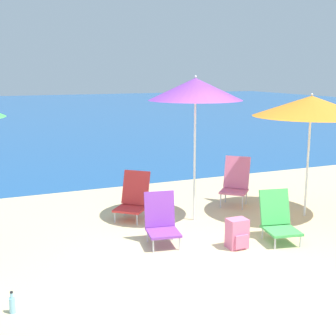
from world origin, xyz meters
TOP-DOWN VIEW (x-y plane):
  - ground_plane at (0.00, 0.00)m, footprint 60.00×60.00m
  - sea_water at (0.00, 24.54)m, footprint 60.00×40.00m
  - beach_umbrella_orange at (2.65, 1.28)m, footprint 1.93×1.93m
  - beach_umbrella_purple at (0.77, 1.83)m, footprint 1.53×1.53m
  - beach_chair_pink at (1.91, 2.37)m, footprint 0.73×0.73m
  - beach_chair_purple at (-0.15, 1.05)m, footprint 0.53×0.60m
  - beach_chair_green at (1.49, 0.49)m, footprint 0.57×0.69m
  - beach_chair_red at (-0.13, 2.34)m, footprint 0.74×0.75m
  - backpack_pink at (0.77, 0.45)m, footprint 0.28×0.25m
  - water_bottle at (-2.34, -0.20)m, footprint 0.07×0.07m

SIDE VIEW (x-z plane):
  - ground_plane at x=0.00m, z-range 0.00..0.00m
  - sea_water at x=0.00m, z-range 0.00..0.01m
  - water_bottle at x=-2.34m, z-range -0.03..0.21m
  - backpack_pink at x=0.77m, z-range 0.00..0.42m
  - beach_chair_green at x=1.49m, z-range -0.04..0.69m
  - beach_chair_purple at x=-0.15m, z-range -0.03..0.72m
  - beach_chair_red at x=-0.13m, z-range -0.03..0.76m
  - beach_chair_pink at x=1.91m, z-range 0.00..0.90m
  - beach_umbrella_orange at x=2.65m, z-range 0.84..2.95m
  - beach_umbrella_purple at x=0.77m, z-range 0.98..3.38m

